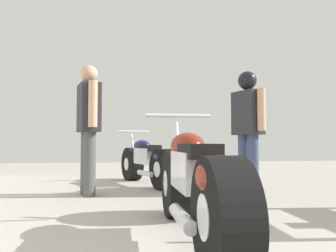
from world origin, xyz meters
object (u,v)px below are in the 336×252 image
(mechanic_in_blue, at_px, (89,121))
(motorcycle_black_naked, at_px, (147,162))
(mechanic_with_helmet, at_px, (248,120))
(motorcycle_maroon_cruiser, at_px, (194,184))

(mechanic_in_blue, bearing_deg, motorcycle_black_naked, 49.77)
(motorcycle_black_naked, relative_size, mechanic_with_helmet, 1.14)
(motorcycle_black_naked, bearing_deg, motorcycle_maroon_cruiser, -87.98)
(motorcycle_maroon_cruiser, xyz_separation_m, mechanic_in_blue, (-0.97, 2.18, 0.58))
(motorcycle_black_naked, distance_m, mechanic_in_blue, 1.46)
(motorcycle_black_naked, bearing_deg, mechanic_in_blue, -130.23)
(mechanic_with_helmet, bearing_deg, mechanic_in_blue, 178.23)
(mechanic_in_blue, relative_size, mechanic_with_helmet, 1.02)
(motorcycle_black_naked, xyz_separation_m, mechanic_with_helmet, (1.34, -1.09, 0.65))
(motorcycle_maroon_cruiser, bearing_deg, motorcycle_black_naked, 92.02)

